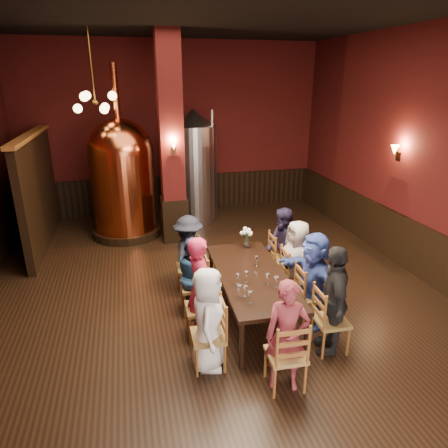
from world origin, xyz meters
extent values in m
plane|color=black|center=(0.00, 0.00, 0.00)|extent=(10.00, 10.00, 0.00)
plane|color=black|center=(0.00, 0.00, 4.50)|extent=(10.00, 10.00, 0.00)
cube|color=#480F0F|center=(0.00, 5.00, 2.25)|extent=(8.00, 0.02, 4.50)
cube|color=#480F0F|center=(4.00, 0.00, 2.25)|extent=(0.02, 10.00, 4.50)
cube|color=black|center=(3.96, 0.00, 0.50)|extent=(0.08, 9.90, 1.00)
cube|color=black|center=(0.00, 4.96, 0.50)|extent=(7.90, 0.08, 1.00)
cube|color=#480F0F|center=(-0.30, 2.80, 2.25)|extent=(0.58, 0.58, 4.50)
cube|color=black|center=(-3.20, 3.20, 1.20)|extent=(0.22, 3.50, 2.40)
cube|color=black|center=(0.44, -0.75, 0.72)|extent=(1.09, 2.44, 0.06)
cylinder|color=black|center=(-0.04, -1.87, 0.34)|extent=(0.07, 0.07, 0.69)
cylinder|color=black|center=(0.84, -1.90, 0.34)|extent=(0.07, 0.07, 0.69)
cylinder|color=black|center=(0.05, 0.41, 0.34)|extent=(0.07, 0.07, 0.69)
cylinder|color=black|center=(0.93, 0.38, 0.34)|extent=(0.07, 0.07, 0.69)
imported|color=white|center=(-0.45, -1.71, 0.70)|extent=(0.62, 0.78, 1.40)
imported|color=#C62147|center=(-0.42, -1.04, 0.78)|extent=(0.45, 0.61, 1.56)
imported|color=navy|center=(-0.39, -0.38, 0.64)|extent=(0.41, 0.67, 1.28)
imported|color=black|center=(-0.37, 0.29, 0.70)|extent=(0.80, 1.03, 1.40)
imported|color=black|center=(1.25, -1.78, 0.78)|extent=(0.65, 0.99, 1.56)
imported|color=#3951AC|center=(1.28, -1.11, 0.74)|extent=(0.66, 1.42, 1.48)
imported|color=#B2A59D|center=(1.31, -0.45, 0.71)|extent=(0.53, 0.74, 1.42)
imported|color=#231C39|center=(1.33, 0.22, 0.71)|extent=(0.38, 0.71, 1.42)
imported|color=maroon|center=(0.38, -2.29, 0.71)|extent=(0.60, 0.48, 1.42)
cylinder|color=black|center=(-1.39, 3.37, 0.09)|extent=(1.64, 1.64, 0.18)
cylinder|color=#C9582E|center=(-1.39, 3.37, 1.09)|extent=(1.71, 1.71, 1.82)
sphere|color=#C9582E|center=(-1.39, 3.37, 2.00)|extent=(1.46, 1.46, 1.46)
cylinder|color=#C9582E|center=(-1.39, 3.37, 3.28)|extent=(0.15, 0.15, 1.18)
cylinder|color=#B2B2B7|center=(0.39, 4.02, 1.23)|extent=(1.31, 1.31, 2.46)
cone|color=#B2B2B7|center=(0.39, 4.02, 2.66)|extent=(1.18, 1.18, 0.39)
cylinder|color=#B2B2B7|center=(0.79, 3.63, 1.48)|extent=(0.08, 0.08, 2.76)
cylinder|color=white|center=(0.66, 0.25, 0.85)|extent=(0.11, 0.11, 0.20)
camera|label=1|loc=(-1.28, -5.94, 3.57)|focal=32.00mm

